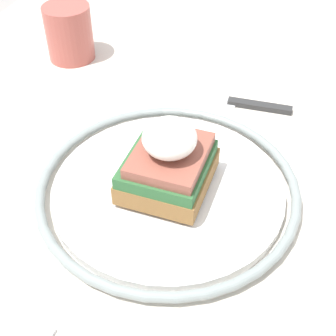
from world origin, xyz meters
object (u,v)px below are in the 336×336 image
object	(u,v)px
knife	(226,101)
plate	(168,188)
sandwich	(169,162)
cup	(69,32)

from	to	relation	value
knife	plate	bearing A→B (deg)	174.97
plate	sandwich	bearing A→B (deg)	-144.65
knife	cup	xyz separation A→B (m)	(0.04, 0.24, 0.04)
plate	knife	distance (m)	0.18
plate	sandwich	size ratio (longest dim) A/B	2.91
knife	cup	world-z (taller)	cup
knife	cup	bearing A→B (deg)	80.87
cup	sandwich	bearing A→B (deg)	-133.82
plate	knife	xyz separation A→B (m)	(0.18, -0.02, -0.01)
plate	knife	size ratio (longest dim) A/B	1.33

